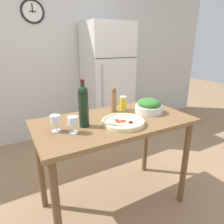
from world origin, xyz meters
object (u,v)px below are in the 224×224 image
(wine_bottle, at_px, (83,105))
(salad_bowl, at_px, (149,106))
(wine_glass_near, at_px, (73,121))
(wine_glass_far, at_px, (55,120))
(refrigerator, at_px, (107,82))
(pepper_mill, at_px, (114,100))
(salt_canister, at_px, (123,103))
(homemade_pizza, at_px, (123,122))

(wine_bottle, bearing_deg, salad_bowl, 1.57)
(wine_glass_near, distance_m, wine_glass_far, 0.14)
(refrigerator, height_order, pepper_mill, refrigerator)
(pepper_mill, bearing_deg, wine_bottle, -152.50)
(salad_bowl, distance_m, salt_canister, 0.25)
(salad_bowl, height_order, salt_canister, same)
(pepper_mill, bearing_deg, wine_glass_far, -163.19)
(wine_bottle, distance_m, salad_bowl, 0.67)
(pepper_mill, relative_size, homemade_pizza, 0.67)
(refrigerator, xyz_separation_m, wine_glass_far, (-1.25, -1.54, 0.07))
(wine_bottle, xyz_separation_m, homemade_pizza, (0.30, -0.11, -0.15))
(wine_glass_near, bearing_deg, pepper_mill, 28.68)
(wine_glass_near, height_order, salt_canister, salt_canister)
(wine_glass_far, bearing_deg, pepper_mill, 16.81)
(wine_bottle, height_order, wine_glass_far, wine_bottle)
(refrigerator, xyz_separation_m, salt_canister, (-0.54, -1.36, 0.05))
(wine_bottle, bearing_deg, pepper_mill, 27.50)
(wine_bottle, bearing_deg, refrigerator, 56.56)
(salad_bowl, bearing_deg, wine_bottle, -178.43)
(refrigerator, distance_m, pepper_mill, 1.51)
(refrigerator, bearing_deg, wine_glass_near, -125.05)
(wine_bottle, relative_size, homemade_pizza, 1.06)
(refrigerator, height_order, wine_glass_far, refrigerator)
(homemade_pizza, relative_size, salt_canister, 2.58)
(wine_bottle, relative_size, wine_glass_far, 2.99)
(wine_bottle, xyz_separation_m, pepper_mill, (0.38, 0.20, -0.06))
(wine_bottle, distance_m, salt_canister, 0.54)
(salt_canister, bearing_deg, refrigerator, 68.32)
(wine_bottle, distance_m, wine_glass_near, 0.16)
(refrigerator, distance_m, salad_bowl, 1.58)
(wine_bottle, bearing_deg, salt_canister, 22.28)
(wine_bottle, bearing_deg, wine_glass_near, -147.61)
(refrigerator, xyz_separation_m, wine_glass_near, (-1.15, -1.63, 0.07))
(refrigerator, xyz_separation_m, homemade_pizza, (-0.73, -1.67, 0.00))
(wine_glass_far, xyz_separation_m, salt_canister, (0.71, 0.18, -0.02))
(refrigerator, xyz_separation_m, wine_bottle, (-1.03, -1.56, 0.15))
(refrigerator, distance_m, wine_glass_near, 2.00)
(salt_canister, bearing_deg, wine_bottle, -157.72)
(pepper_mill, height_order, salad_bowl, pepper_mill)
(wine_glass_far, relative_size, salad_bowl, 0.48)
(wine_glass_near, relative_size, salt_canister, 0.91)
(wine_glass_far, xyz_separation_m, homemade_pizza, (0.52, -0.13, -0.07))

